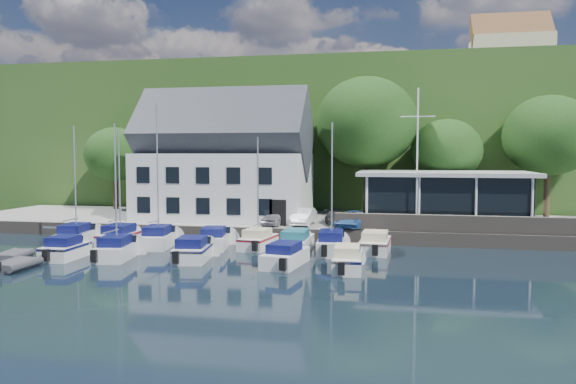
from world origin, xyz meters
name	(u,v)px	position (x,y,z in m)	size (l,w,h in m)	color
ground	(256,274)	(0.00, 0.00, 0.00)	(180.00, 180.00, 0.00)	black
quay	(308,224)	(0.00, 17.50, 0.50)	(60.00, 13.00, 1.00)	gray
quay_face	(294,236)	(0.00, 11.00, 0.50)	(60.00, 0.30, 1.00)	#61584D
hillside	(352,144)	(0.00, 62.00, 8.00)	(160.00, 75.00, 16.00)	#31511E
field_patch	(403,97)	(8.00, 70.00, 16.15)	(50.00, 30.00, 0.30)	#626A35
farmhouse	(510,52)	(22.00, 52.00, 20.10)	(10.40, 7.00, 8.20)	beige
harbor_building	(225,167)	(-7.00, 16.50, 5.35)	(14.40, 8.20, 8.70)	silver
club_pavilion	(444,198)	(11.00, 16.00, 3.05)	(13.20, 7.20, 4.10)	black
seawall	(463,224)	(12.00, 11.40, 1.60)	(18.00, 0.50, 1.20)	#61584D
gangway	(75,240)	(-16.50, 9.00, 0.00)	(1.20, 6.00, 1.40)	#BAB9BE
car_silver	(275,217)	(-1.82, 13.02, 1.60)	(1.41, 3.51, 1.20)	#B1B1B6
car_white	(304,217)	(0.35, 13.31, 1.65)	(1.38, 3.95, 1.30)	white
car_dgrey	(338,218)	(2.98, 13.47, 1.56)	(1.58, 3.88, 1.13)	#2D2D32
car_blue	(353,218)	(4.23, 12.77, 1.66)	(1.53, 3.88, 1.33)	#325F9B
flagpole	(417,159)	(8.82, 12.56, 6.11)	(2.45, 0.20, 10.22)	silver
tree_0	(115,168)	(-20.02, 21.91, 5.03)	(5.90, 5.90, 8.07)	black
tree_1	(187,159)	(-12.33, 21.52, 5.96)	(7.26, 7.26, 9.92)	black
tree_2	(270,152)	(-4.48, 22.61, 6.60)	(8.20, 8.20, 11.21)	black
tree_3	(366,146)	(4.62, 21.48, 7.16)	(9.02, 9.02, 12.32)	black
tree_4	(446,167)	(11.63, 22.30, 5.28)	(6.26, 6.26, 8.55)	black
tree_5	(548,157)	(20.04, 22.40, 6.24)	(7.67, 7.67, 10.49)	black
boat_r1_0	(75,180)	(-15.12, 7.06, 4.60)	(1.93, 6.32, 9.20)	silver
boat_r1_1	(119,181)	(-11.89, 7.44, 4.58)	(2.16, 5.65, 9.16)	silver
boat_r1_2	(158,180)	(-8.82, 7.07, 4.70)	(1.96, 5.76, 9.41)	silver
boat_r1_3	(215,237)	(-4.89, 7.58, 0.73)	(1.89, 5.59, 1.46)	silver
boat_r1_4	(258,187)	(-1.88, 7.86, 4.25)	(1.89, 5.13, 8.51)	silver
boat_r1_5	(296,240)	(0.83, 7.53, 0.73)	(2.04, 6.49, 1.45)	silver
boat_r1_6	(332,183)	(3.27, 7.08, 4.64)	(1.95, 6.12, 9.28)	silver
boat_r1_7	(375,242)	(6.05, 7.95, 0.71)	(2.02, 5.75, 1.43)	silver
boat_r2_0	(65,247)	(-12.75, 2.02, 0.72)	(1.93, 4.85, 1.44)	silver
boat_r2_1	(116,187)	(-9.54, 2.54, 4.50)	(1.93, 5.63, 9.00)	silver
boat_r2_2	(193,248)	(-4.73, 2.99, 0.74)	(2.03, 5.39, 1.47)	silver
boat_r2_3	(285,254)	(1.10, 2.57, 0.70)	(1.95, 5.86, 1.39)	silver
boat_r2_4	(348,258)	(4.78, 2.02, 0.71)	(1.75, 5.67, 1.42)	silver
dinghy_0	(14,254)	(-15.73, 1.14, 0.33)	(1.70, 2.84, 0.66)	#37373D
dinghy_1	(15,263)	(-13.64, -1.48, 0.35)	(1.79, 2.98, 0.69)	#37373D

